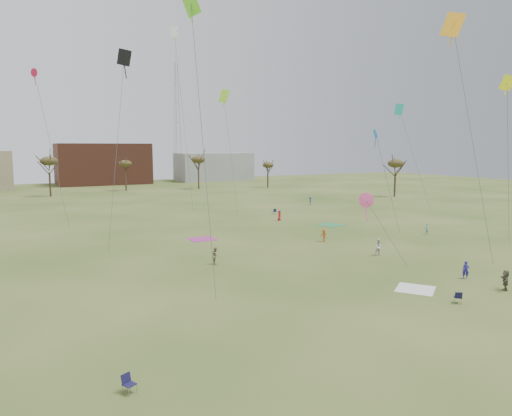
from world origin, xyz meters
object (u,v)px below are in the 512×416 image
camp_chair_center (458,300)px  radio_tower (177,122)px  camp_chair_left (129,388)px  flyer_near_right (466,270)px  camp_chair_right (275,213)px

camp_chair_center → radio_tower: radio_tower is taller
camp_chair_left → radio_tower: size_ratio=0.02×
flyer_near_right → radio_tower: size_ratio=0.04×
flyer_near_right → camp_chair_left: 29.87m
camp_chair_left → radio_tower: 139.31m
flyer_near_right → camp_chair_right: (4.71, 40.43, -0.49)m
camp_chair_right → radio_tower: bearing=129.0°
flyer_near_right → camp_chair_left: (-29.36, -5.47, -0.49)m
camp_chair_left → camp_chair_center: bearing=-22.6°
camp_chair_left → camp_chair_right: bearing=27.1°
camp_chair_left → camp_chair_right: (34.07, 45.89, 0.00)m
camp_chair_right → radio_tower: radio_tower is taller
flyer_near_right → camp_chair_right: bearing=133.6°
flyer_near_right → camp_chair_left: flyer_near_right is taller
camp_chair_left → camp_chair_center: (23.53, 1.51, 0.00)m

